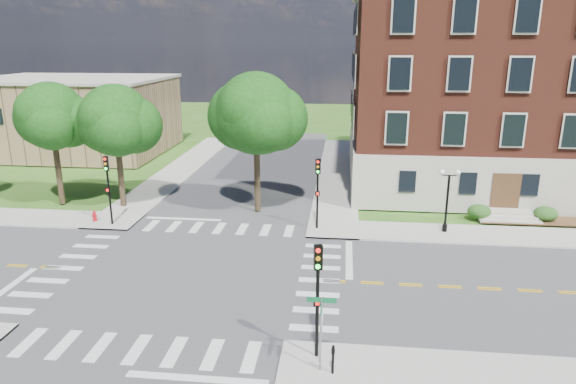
# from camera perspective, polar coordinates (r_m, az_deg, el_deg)

# --- Properties ---
(ground) EXTENTS (160.00, 160.00, 0.00)m
(ground) POSITION_cam_1_polar(r_m,az_deg,el_deg) (29.01, -11.04, -8.96)
(ground) COLOR #2F5B19
(ground) RESTS_ON ground
(road_ew) EXTENTS (90.00, 12.00, 0.01)m
(road_ew) POSITION_cam_1_polar(r_m,az_deg,el_deg) (29.01, -11.04, -8.95)
(road_ew) COLOR #3D3D3F
(road_ew) RESTS_ON ground
(road_ns) EXTENTS (12.00, 90.00, 0.01)m
(road_ns) POSITION_cam_1_polar(r_m,az_deg,el_deg) (29.01, -11.04, -8.95)
(road_ns) COLOR #3D3D3F
(road_ns) RESTS_ON ground
(sidewalk_ne) EXTENTS (34.00, 34.00, 0.12)m
(sidewalk_ne) POSITION_cam_1_polar(r_m,az_deg,el_deg) (42.74, 15.57, -0.81)
(sidewalk_ne) COLOR #9E9B93
(sidewalk_ne) RESTS_ON ground
(sidewalk_nw) EXTENTS (34.00, 34.00, 0.12)m
(sidewalk_nw) POSITION_cam_1_polar(r_m,az_deg,el_deg) (48.31, -23.29, 0.40)
(sidewalk_nw) COLOR #9E9B93
(sidewalk_nw) RESTS_ON ground
(crosswalk_east) EXTENTS (2.20, 10.20, 0.02)m
(crosswalk_east) POSITION_cam_1_polar(r_m,az_deg,el_deg) (27.83, 3.50, -9.81)
(crosswalk_east) COLOR silver
(crosswalk_east) RESTS_ON ground
(stop_bar_east) EXTENTS (0.40, 5.50, 0.00)m
(stop_bar_east) POSITION_cam_1_polar(r_m,az_deg,el_deg) (30.54, 6.81, -7.42)
(stop_bar_east) COLOR silver
(stop_bar_east) RESTS_ON ground
(main_building) EXTENTS (30.60, 22.40, 16.50)m
(main_building) POSITION_cam_1_polar(r_m,az_deg,el_deg) (49.67, 25.14, 10.36)
(main_building) COLOR #AAA296
(main_building) RESTS_ON ground
(secondary_building) EXTENTS (20.40, 15.40, 8.30)m
(secondary_building) POSITION_cam_1_polar(r_m,az_deg,el_deg) (63.23, -22.63, 7.91)
(secondary_building) COLOR #826548
(secondary_building) RESTS_ON ground
(tree_b) EXTENTS (5.03, 5.03, 9.35)m
(tree_b) POSITION_cam_1_polar(r_m,az_deg,el_deg) (42.29, -24.81, 7.65)
(tree_b) COLOR black
(tree_b) RESTS_ON ground
(tree_c) EXTENTS (5.31, 5.31, 9.23)m
(tree_c) POSITION_cam_1_polar(r_m,az_deg,el_deg) (40.08, -18.62, 7.53)
(tree_c) COLOR black
(tree_c) RESTS_ON ground
(tree_d) EXTENTS (5.88, 5.88, 10.17)m
(tree_d) POSITION_cam_1_polar(r_m,az_deg,el_deg) (36.88, -3.57, 8.68)
(tree_d) COLOR black
(tree_d) RESTS_ON ground
(traffic_signal_se) EXTENTS (0.37, 0.43, 4.80)m
(traffic_signal_se) POSITION_cam_1_polar(r_m,az_deg,el_deg) (20.14, 3.31, -10.49)
(traffic_signal_se) COLOR black
(traffic_signal_se) RESTS_ON ground
(traffic_signal_ne) EXTENTS (0.37, 0.43, 4.80)m
(traffic_signal_ne) POSITION_cam_1_polar(r_m,az_deg,el_deg) (33.91, 3.31, 0.83)
(traffic_signal_ne) COLOR black
(traffic_signal_ne) RESTS_ON ground
(traffic_signal_nw) EXTENTS (0.36, 0.42, 4.80)m
(traffic_signal_nw) POSITION_cam_1_polar(r_m,az_deg,el_deg) (36.73, -19.38, 1.13)
(traffic_signal_nw) COLOR black
(traffic_signal_nw) RESTS_ON ground
(twin_lamp_west) EXTENTS (1.36, 0.36, 4.23)m
(twin_lamp_west) POSITION_cam_1_polar(r_m,az_deg,el_deg) (35.06, 17.30, -0.51)
(twin_lamp_west) COLOR black
(twin_lamp_west) RESTS_ON ground
(street_sign_pole) EXTENTS (1.10, 1.10, 3.10)m
(street_sign_pole) POSITION_cam_1_polar(r_m,az_deg,el_deg) (19.76, 3.73, -13.96)
(street_sign_pole) COLOR gray
(street_sign_pole) RESTS_ON ground
(push_button_post) EXTENTS (0.14, 0.21, 1.20)m
(push_button_post) POSITION_cam_1_polar(r_m,az_deg,el_deg) (20.42, 5.02, -17.91)
(push_button_post) COLOR black
(push_button_post) RESTS_ON ground
(fire_hydrant) EXTENTS (0.35, 0.35, 0.75)m
(fire_hydrant) POSITION_cam_1_polar(r_m,az_deg,el_deg) (38.52, -20.70, -2.54)
(fire_hydrant) COLOR #B50D18
(fire_hydrant) RESTS_ON ground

